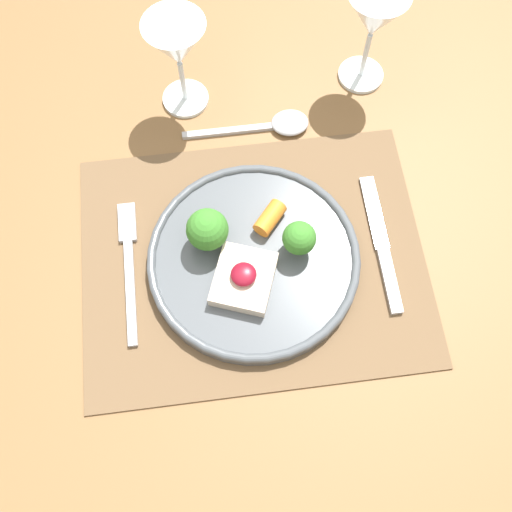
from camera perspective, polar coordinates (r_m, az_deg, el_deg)
name	(u,v)px	position (r m, az deg, el deg)	size (l,w,h in m)	color
ground_plane	(255,372)	(1.53, -0.14, -11.01)	(8.00, 8.00, 0.00)	brown
dining_table	(254,279)	(0.89, -0.24, -2.21)	(1.53, 1.10, 0.74)	brown
placemat	(253,259)	(0.82, -0.26, -0.26)	(0.46, 0.36, 0.00)	brown
dinner_plate	(254,257)	(0.80, -0.20, -0.05)	(0.29, 0.29, 0.08)	#4C5156
fork	(129,261)	(0.83, -12.00, -0.45)	(0.02, 0.21, 0.01)	#B2B2B7
knife	(383,252)	(0.83, 12.01, 0.40)	(0.02, 0.21, 0.01)	#B2B2B7
spoon	(278,124)	(0.92, 2.15, 12.43)	(0.19, 0.05, 0.02)	#B2B2B7
wine_glass_near	(374,19)	(0.91, 11.19, 21.27)	(0.09, 0.09, 0.16)	white
wine_glass_far	(177,48)	(0.87, -7.53, 19.05)	(0.09, 0.09, 0.16)	white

